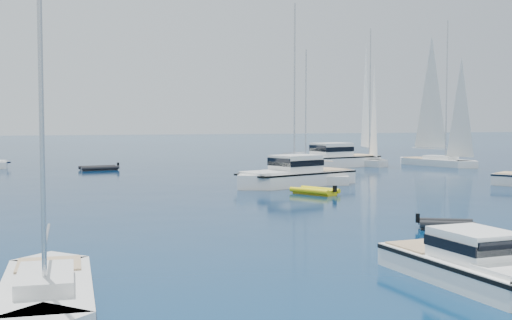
{
  "coord_description": "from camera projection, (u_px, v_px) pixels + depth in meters",
  "views": [
    {
      "loc": [
        -7.76,
        -26.06,
        5.45
      ],
      "look_at": [
        7.86,
        24.08,
        2.2
      ],
      "focal_mm": 47.46,
      "sensor_mm": 36.0,
      "label": 1
    }
  ],
  "objects": [
    {
      "name": "motor_cruiser_centre",
      "position": [
        293.0,
        185.0,
        54.85
      ],
      "size": [
        12.53,
        7.89,
        3.16
      ],
      "primitive_type": null,
      "rotation": [
        0.0,
        0.0,
        1.95
      ],
      "color": "white",
      "rests_on": "ground"
    },
    {
      "name": "tender_yellow",
      "position": [
        315.0,
        194.0,
        48.55
      ],
      "size": [
        3.46,
        4.08,
        0.95
      ],
      "primitive_type": null,
      "rotation": [
        0.0,
        0.0,
        0.51
      ],
      "color": "yellow",
      "rests_on": "ground"
    },
    {
      "name": "motor_cruiser_distant",
      "position": [
        330.0,
        167.0,
        75.74
      ],
      "size": [
        13.66,
        7.28,
        3.43
      ],
      "primitive_type": null,
      "rotation": [
        0.0,
        0.0,
        1.84
      ],
      "color": "white",
      "rests_on": "ground"
    },
    {
      "name": "tender_grey_far",
      "position": [
        99.0,
        170.0,
        71.04
      ],
      "size": [
        4.44,
        2.89,
        0.95
      ],
      "primitive_type": null,
      "rotation": [
        0.0,
        0.0,
        1.74
      ],
      "color": "black",
      "rests_on": "ground"
    },
    {
      "name": "ground",
      "position": [
        248.0,
        252.0,
        27.47
      ],
      "size": [
        400.0,
        400.0,
        0.0
      ],
      "primitive_type": "plane",
      "color": "navy",
      "rests_on": "ground"
    },
    {
      "name": "sailboat_sails_r",
      "position": [
        437.0,
        166.0,
        77.85
      ],
      "size": [
        6.61,
        11.95,
        17.05
      ],
      "primitive_type": null,
      "rotation": [
        0.0,
        0.0,
        3.47
      ],
      "color": "white",
      "rests_on": "ground"
    },
    {
      "name": "motor_cruiser_near",
      "position": [
        477.0,
        285.0,
        22.07
      ],
      "size": [
        3.36,
        8.92,
        2.29
      ],
      "primitive_type": null,
      "rotation": [
        0.0,
        0.0,
        3.22
      ],
      "color": "white",
      "rests_on": "ground"
    },
    {
      "name": "tender_grey_near",
      "position": [
        446.0,
        229.0,
        33.23
      ],
      "size": [
        3.18,
        2.68,
        0.95
      ],
      "primitive_type": null,
      "rotation": [
        0.0,
        0.0,
        4.24
      ],
      "color": "black",
      "rests_on": "ground"
    },
    {
      "name": "sailboat_mid_r",
      "position": [
        303.0,
        181.0,
        58.5
      ],
      "size": [
        7.07,
        11.07,
        15.98
      ],
      "primitive_type": null,
      "rotation": [
        0.0,
        0.0,
        0.43
      ],
      "color": "silver",
      "rests_on": "ground"
    },
    {
      "name": "sailboat_fore",
      "position": [
        47.0,
        304.0,
        19.81
      ],
      "size": [
        2.95,
        10.08,
        14.68
      ],
      "primitive_type": null,
      "rotation": [
        0.0,
        0.0,
        3.11
      ],
      "color": "silver",
      "rests_on": "ground"
    },
    {
      "name": "sailboat_sails_far",
      "position": [
        367.0,
        164.0,
        80.04
      ],
      "size": [
        5.31,
        11.53,
        16.4
      ],
      "primitive_type": null,
      "rotation": [
        0.0,
        0.0,
        2.92
      ],
      "color": "silver",
      "rests_on": "ground"
    },
    {
      "name": "sailboat_centre",
      "position": [
        300.0,
        169.0,
        72.76
      ],
      "size": [
        9.02,
        6.62,
        13.34
      ],
      "primitive_type": null,
      "rotation": [
        0.0,
        0.0,
        5.24
      ],
      "color": "white",
      "rests_on": "ground"
    }
  ]
}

